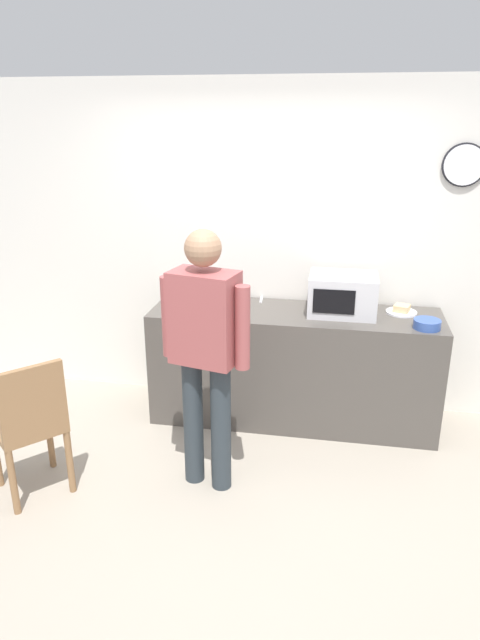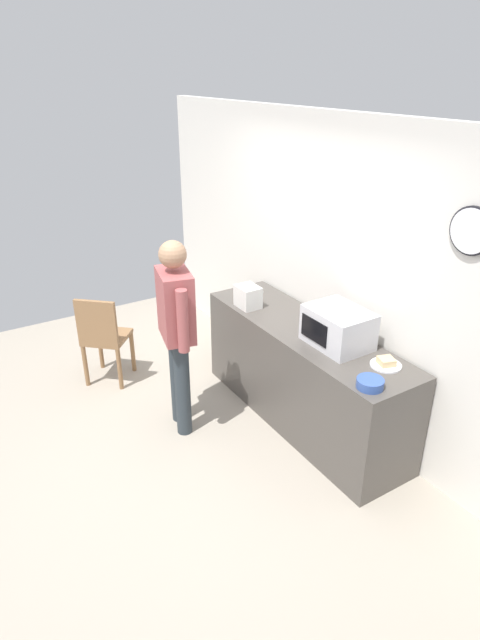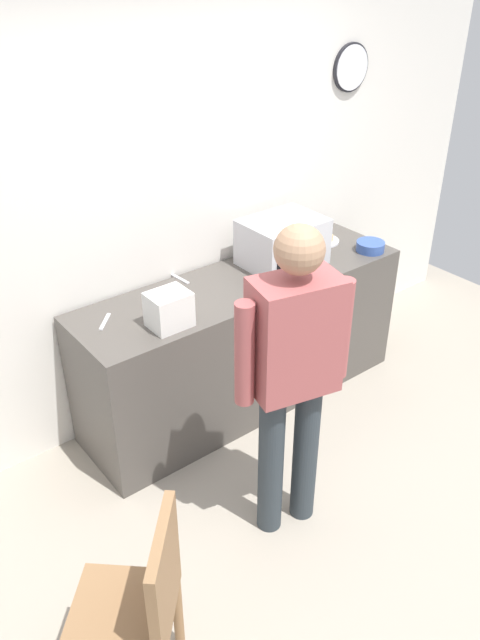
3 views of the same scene
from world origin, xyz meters
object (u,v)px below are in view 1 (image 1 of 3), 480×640
Objects in this scene: fork_utensil at (261,299)px; sandwich_plate at (401,310)px; spoon_utensil at (184,302)px; wooden_chair at (31,423)px; toaster at (208,302)px; microwave at (343,294)px; salad_bowl at (427,324)px; person_standing at (205,344)px.

sandwich_plate is at bearing -7.12° from fork_utensil.
spoon_utensil is (-1.70, -0.04, -0.02)m from sandwich_plate.
fork_utensil is 2.00m from wooden_chair.
toaster reaches higher than fork_utensil.
microwave is 0.47m from sandwich_plate.
toaster is at bearing 179.37° from salad_bowl.
fork_utensil is at bearing 51.72° from wooden_chair.
fork_utensil is (-0.65, 0.22, -0.15)m from microwave.
wooden_chair is at bearing -144.62° from microwave.
sandwich_plate is 1.35× the size of fork_utensil.
microwave is 0.65m from salad_bowl.
toaster is at bearing -43.48° from spoon_utensil.
fork_utensil is (-1.24, 0.44, -0.03)m from salad_bowl.
salad_bowl is at bearing -20.46° from microwave.
sandwich_plate is at bearing 10.57° from microwave.
microwave is 2.94× the size of spoon_utensil.
toaster reaches higher than salad_bowl.
sandwich_plate is 1.67m from person_standing.
fork_utensil is 0.18× the size of wooden_chair.
microwave reaches higher than fork_utensil.
person_standing is at bearing 16.95° from wooden_chair.
wooden_chair is at bearing -163.05° from person_standing.
wooden_chair is (-2.31, -1.41, -0.40)m from sandwich_plate.
sandwich_plate is 1.21× the size of salad_bowl.
person_standing reaches higher than microwave.
fork_utensil is 0.63m from spoon_utensil.
fork_utensil is at bearing 172.88° from sandwich_plate.
microwave is 1.30m from person_standing.
spoon_utensil is at bearing 112.39° from person_standing.
toaster is 1.29× the size of fork_utensil.
person_standing is (0.43, -1.05, 0.09)m from spoon_utensil.
sandwich_plate reaches higher than spoon_utensil.
salad_bowl reaches higher than spoon_utensil.
salad_bowl is 1.62m from person_standing.
microwave is 2.94× the size of fork_utensil.
microwave reaches higher than sandwich_plate.
sandwich_plate is 1.04× the size of toaster.
salad_bowl is 2.73m from wooden_chair.
spoon_utensil is at bearing 171.79° from salad_bowl.
toaster reaches higher than sandwich_plate.
fork_utensil is 1.00× the size of spoon_utensil.
toaster reaches higher than spoon_utensil.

